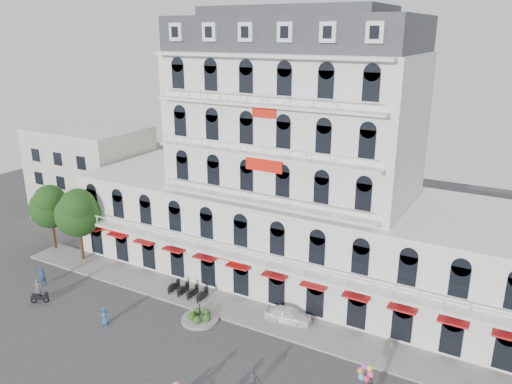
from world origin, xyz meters
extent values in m
plane|color=#38383A|center=(0.00, 0.00, 0.00)|extent=(120.00, 120.00, 0.00)
cube|color=gray|center=(0.00, 9.00, 0.08)|extent=(53.00, 4.00, 0.16)
cube|color=silver|center=(0.00, 18.00, 4.50)|extent=(45.00, 14.00, 9.00)
cube|color=silver|center=(0.00, 18.00, 15.50)|extent=(22.00, 12.00, 13.00)
cube|color=#2D3035|center=(0.00, 18.00, 23.50)|extent=(21.56, 11.76, 3.00)
cube|color=#2D3035|center=(0.00, 18.00, 25.40)|extent=(15.84, 8.64, 0.80)
cube|color=red|center=(0.00, 10.50, 3.50)|extent=(40.50, 1.00, 0.15)
cube|color=red|center=(0.00, 11.88, 13.00)|extent=(3.50, 0.10, 1.40)
cube|color=beige|center=(-30.00, 20.00, 6.00)|extent=(14.00, 10.00, 12.00)
cylinder|color=gray|center=(-3.00, 6.00, 0.12)|extent=(3.20, 3.20, 0.24)
cylinder|color=black|center=(-3.00, 6.00, 0.90)|extent=(0.08, 0.08, 1.40)
sphere|color=#29521B|center=(-2.30, 6.00, 0.45)|extent=(0.70, 0.70, 0.70)
sphere|color=#29521B|center=(-2.78, 6.66, 0.45)|extent=(0.70, 0.70, 0.70)
sphere|color=#29521B|center=(-3.56, 6.42, 0.45)|extent=(0.70, 0.70, 0.70)
sphere|color=#29521B|center=(-3.57, 5.60, 0.45)|extent=(0.70, 0.70, 0.70)
sphere|color=#29521B|center=(-2.80, 5.33, 0.45)|extent=(0.70, 0.70, 0.70)
cylinder|color=#382314|center=(-26.00, 10.00, 1.76)|extent=(0.36, 0.36, 3.52)
sphere|color=#143310|center=(-26.00, 10.00, 4.96)|extent=(4.48, 4.48, 4.48)
sphere|color=#143310|center=(-25.50, 9.70, 6.00)|extent=(3.52, 3.52, 3.52)
sphere|color=#143310|center=(-26.40, 10.30, 5.60)|extent=(3.20, 3.20, 3.20)
cylinder|color=#382314|center=(-21.00, 9.50, 1.87)|extent=(0.36, 0.36, 3.74)
sphere|color=#143310|center=(-21.00, 9.50, 5.27)|extent=(4.76, 4.76, 4.76)
sphere|color=#143310|center=(-20.50, 9.20, 6.38)|extent=(3.74, 3.74, 3.74)
sphere|color=#143310|center=(-21.40, 9.80, 5.95)|extent=(3.40, 3.40, 3.40)
imported|color=white|center=(3.75, 9.50, 0.69)|extent=(4.29, 2.30, 1.39)
cube|color=black|center=(-17.51, 1.22, 0.55)|extent=(1.45, 1.11, 0.35)
torus|color=black|center=(-17.05, 1.52, 0.28)|extent=(0.57, 0.43, 0.60)
torus|color=black|center=(-17.97, 0.92, 0.28)|extent=(0.57, 0.43, 0.60)
imported|color=#5A5961|center=(-17.51, 1.22, 1.40)|extent=(0.83, 0.76, 1.89)
imported|color=#2A577F|center=(-9.68, 1.60, 0.80)|extent=(0.80, 0.55, 1.59)
imported|color=slate|center=(5.33, 0.61, 0.85)|extent=(1.07, 0.64, 1.70)
imported|color=navy|center=(-20.00, 3.59, 0.96)|extent=(0.77, 0.83, 1.91)
sphere|color=#E54C99|center=(12.58, 3.70, 2.00)|extent=(0.44, 0.44, 0.44)
sphere|color=yellow|center=(12.40, 4.01, 2.21)|extent=(0.44, 0.44, 0.44)
sphere|color=#994CD8|center=(12.05, 4.00, 2.23)|extent=(0.44, 0.44, 0.44)
sphere|color=orange|center=(11.88, 3.70, 2.04)|extent=(0.44, 0.44, 0.44)
sphere|color=#4CB2E5|center=(12.06, 3.40, 1.81)|extent=(0.44, 0.44, 0.44)
sphere|color=#D8334C|center=(12.41, 3.40, 1.76)|extent=(0.44, 0.44, 0.44)
camera|label=1|loc=(19.55, -24.22, 23.78)|focal=35.00mm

